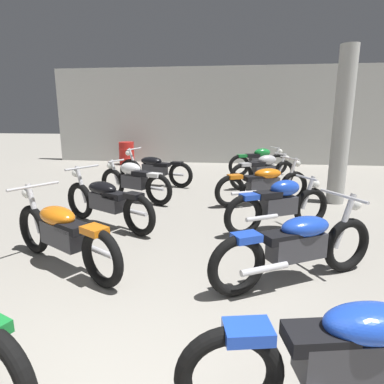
{
  "coord_description": "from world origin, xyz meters",
  "views": [
    {
      "loc": [
        0.72,
        -0.93,
        1.86
      ],
      "look_at": [
        0.0,
        4.63,
        0.55
      ],
      "focal_mm": 31.14,
      "sensor_mm": 36.0,
      "label": 1
    }
  ],
  "objects_px": {
    "motorcycle_right_row_0": "(354,353)",
    "oil_drum": "(127,153)",
    "motorcycle_left_row_4": "(154,169)",
    "motorcycle_right_row_3": "(264,183)",
    "support_pillar": "(342,127)",
    "motorcycle_left_row_1": "(63,233)",
    "motorcycle_right_row_5": "(259,161)",
    "motorcycle_left_row_3": "(134,181)",
    "motorcycle_left_row_2": "(106,200)",
    "motorcycle_right_row_2": "(280,204)",
    "motorcycle_right_row_1": "(298,245)",
    "motorcycle_right_row_4": "(264,170)"
  },
  "relations": [
    {
      "from": "motorcycle_right_row_0",
      "to": "oil_drum",
      "type": "xyz_separation_m",
      "value": [
        -4.8,
        10.25,
        -0.03
      ]
    },
    {
      "from": "motorcycle_left_row_4",
      "to": "motorcycle_right_row_3",
      "type": "relative_size",
      "value": 1.06
    },
    {
      "from": "motorcycle_right_row_0",
      "to": "motorcycle_right_row_3",
      "type": "xyz_separation_m",
      "value": [
        -0.14,
        5.1,
        0.0
      ]
    },
    {
      "from": "support_pillar",
      "to": "motorcycle_left_row_1",
      "type": "relative_size",
      "value": 1.67
    },
    {
      "from": "motorcycle_right_row_5",
      "to": "support_pillar",
      "type": "bearing_deg",
      "value": -65.19
    },
    {
      "from": "motorcycle_right_row_0",
      "to": "oil_drum",
      "type": "relative_size",
      "value": 2.53
    },
    {
      "from": "motorcycle_left_row_1",
      "to": "motorcycle_right_row_0",
      "type": "height_order",
      "value": "same"
    },
    {
      "from": "motorcycle_left_row_1",
      "to": "motorcycle_left_row_3",
      "type": "xyz_separation_m",
      "value": [
        -0.09,
        3.26,
        0.01
      ]
    },
    {
      "from": "motorcycle_left_row_2",
      "to": "motorcycle_right_row_5",
      "type": "relative_size",
      "value": 1.04
    },
    {
      "from": "motorcycle_right_row_3",
      "to": "motorcycle_right_row_5",
      "type": "distance_m",
      "value": 3.41
    },
    {
      "from": "motorcycle_left_row_1",
      "to": "motorcycle_left_row_4",
      "type": "relative_size",
      "value": 0.9
    },
    {
      "from": "motorcycle_right_row_2",
      "to": "oil_drum",
      "type": "distance_m",
      "value": 8.33
    },
    {
      "from": "support_pillar",
      "to": "motorcycle_right_row_1",
      "type": "height_order",
      "value": "support_pillar"
    },
    {
      "from": "motorcycle_left_row_3",
      "to": "oil_drum",
      "type": "bearing_deg",
      "value": 109.86
    },
    {
      "from": "motorcycle_left_row_3",
      "to": "motorcycle_right_row_1",
      "type": "height_order",
      "value": "motorcycle_right_row_1"
    },
    {
      "from": "motorcycle_right_row_5",
      "to": "oil_drum",
      "type": "height_order",
      "value": "motorcycle_right_row_5"
    },
    {
      "from": "motorcycle_left_row_4",
      "to": "motorcycle_right_row_0",
      "type": "height_order",
      "value": "same"
    },
    {
      "from": "oil_drum",
      "to": "motorcycle_left_row_2",
      "type": "bearing_deg",
      "value": -74.45
    },
    {
      "from": "support_pillar",
      "to": "motorcycle_right_row_1",
      "type": "xyz_separation_m",
      "value": [
        -1.44,
        -3.71,
        -1.15
      ]
    },
    {
      "from": "motorcycle_left_row_2",
      "to": "motorcycle_right_row_0",
      "type": "bearing_deg",
      "value": -49.12
    },
    {
      "from": "motorcycle_right_row_3",
      "to": "motorcycle_right_row_5",
      "type": "xyz_separation_m",
      "value": [
        0.13,
        3.4,
        0.01
      ]
    },
    {
      "from": "motorcycle_left_row_4",
      "to": "motorcycle_right_row_2",
      "type": "height_order",
      "value": "motorcycle_left_row_4"
    },
    {
      "from": "motorcycle_left_row_2",
      "to": "motorcycle_left_row_4",
      "type": "height_order",
      "value": "same"
    },
    {
      "from": "support_pillar",
      "to": "motorcycle_right_row_2",
      "type": "xyz_separation_m",
      "value": [
        -1.43,
        -2.0,
        -1.14
      ]
    },
    {
      "from": "support_pillar",
      "to": "motorcycle_right_row_0",
      "type": "height_order",
      "value": "support_pillar"
    },
    {
      "from": "motorcycle_left_row_4",
      "to": "oil_drum",
      "type": "bearing_deg",
      "value": 118.48
    },
    {
      "from": "motorcycle_right_row_0",
      "to": "motorcycle_right_row_5",
      "type": "xyz_separation_m",
      "value": [
        -0.01,
        8.5,
        0.01
      ]
    },
    {
      "from": "motorcycle_left_row_2",
      "to": "motorcycle_right_row_4",
      "type": "xyz_separation_m",
      "value": [
        2.87,
        3.46,
        0.01
      ]
    },
    {
      "from": "motorcycle_right_row_3",
      "to": "oil_drum",
      "type": "height_order",
      "value": "motorcycle_right_row_3"
    },
    {
      "from": "motorcycle_left_row_1",
      "to": "motorcycle_right_row_5",
      "type": "relative_size",
      "value": 1.02
    },
    {
      "from": "motorcycle_left_row_3",
      "to": "motorcycle_right_row_3",
      "type": "relative_size",
      "value": 0.92
    },
    {
      "from": "motorcycle_right_row_4",
      "to": "motorcycle_left_row_1",
      "type": "bearing_deg",
      "value": -119.21
    },
    {
      "from": "motorcycle_right_row_3",
      "to": "oil_drum",
      "type": "distance_m",
      "value": 6.95
    },
    {
      "from": "support_pillar",
      "to": "motorcycle_right_row_0",
      "type": "bearing_deg",
      "value": -104.53
    },
    {
      "from": "motorcycle_left_row_3",
      "to": "oil_drum",
      "type": "xyz_separation_m",
      "value": [
        -1.89,
        5.24,
        -0.03
      ]
    },
    {
      "from": "motorcycle_right_row_2",
      "to": "oil_drum",
      "type": "xyz_separation_m",
      "value": [
        -4.78,
        6.82,
        -0.03
      ]
    },
    {
      "from": "motorcycle_right_row_4",
      "to": "motorcycle_left_row_2",
      "type": "bearing_deg",
      "value": -129.67
    },
    {
      "from": "motorcycle_right_row_4",
      "to": "motorcycle_right_row_5",
      "type": "height_order",
      "value": "same"
    },
    {
      "from": "motorcycle_left_row_2",
      "to": "motorcycle_left_row_4",
      "type": "bearing_deg",
      "value": 89.89
    },
    {
      "from": "motorcycle_right_row_3",
      "to": "motorcycle_left_row_3",
      "type": "bearing_deg",
      "value": -178.21
    },
    {
      "from": "motorcycle_left_row_1",
      "to": "motorcycle_left_row_2",
      "type": "xyz_separation_m",
      "value": [
        -0.06,
        1.57,
        0.0
      ]
    },
    {
      "from": "motorcycle_left_row_1",
      "to": "motorcycle_left_row_3",
      "type": "distance_m",
      "value": 3.26
    },
    {
      "from": "motorcycle_left_row_2",
      "to": "motorcycle_right_row_2",
      "type": "relative_size",
      "value": 1.1
    },
    {
      "from": "motorcycle_right_row_3",
      "to": "motorcycle_left_row_1",
      "type": "bearing_deg",
      "value": -128.64
    },
    {
      "from": "support_pillar",
      "to": "motorcycle_left_row_2",
      "type": "height_order",
      "value": "support_pillar"
    },
    {
      "from": "motorcycle_left_row_3",
      "to": "motorcycle_left_row_4",
      "type": "height_order",
      "value": "motorcycle_left_row_4"
    },
    {
      "from": "motorcycle_right_row_1",
      "to": "motorcycle_right_row_5",
      "type": "relative_size",
      "value": 1.04
    },
    {
      "from": "motorcycle_left_row_1",
      "to": "motorcycle_left_row_2",
      "type": "height_order",
      "value": "same"
    },
    {
      "from": "motorcycle_right_row_4",
      "to": "motorcycle_left_row_4",
      "type": "bearing_deg",
      "value": -178.15
    },
    {
      "from": "support_pillar",
      "to": "motorcycle_left_row_4",
      "type": "relative_size",
      "value": 1.5
    }
  ]
}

